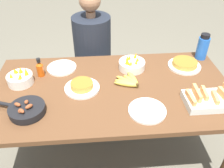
{
  "coord_description": "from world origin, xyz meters",
  "views": [
    {
      "loc": [
        -0.11,
        -1.32,
        1.77
      ],
      "look_at": [
        0.0,
        0.0,
        0.77
      ],
      "focal_mm": 38.0,
      "sensor_mm": 36.0,
      "label": 1
    }
  ],
  "objects_px": {
    "fruit_bowl_citrus": "(132,64)",
    "person_figure": "(93,65)",
    "banana_bunch": "(129,81)",
    "frittata_plate_side": "(82,86)",
    "frittata_plate_center": "(185,64)",
    "empty_plate_far_left": "(62,68)",
    "empty_plate_near_front": "(147,111)",
    "hot_sauce_bottle": "(40,68)",
    "melon_tray": "(210,99)",
    "water_bottle": "(203,47)",
    "fruit_bowl_mango": "(20,79)",
    "skillet": "(26,110)"
  },
  "relations": [
    {
      "from": "frittata_plate_center",
      "to": "frittata_plate_side",
      "type": "distance_m",
      "value": 0.84
    },
    {
      "from": "banana_bunch",
      "to": "hot_sauce_bottle",
      "type": "bearing_deg",
      "value": 166.54
    },
    {
      "from": "water_bottle",
      "to": "banana_bunch",
      "type": "bearing_deg",
      "value": -154.52
    },
    {
      "from": "skillet",
      "to": "banana_bunch",
      "type": "bearing_deg",
      "value": -139.69
    },
    {
      "from": "skillet",
      "to": "frittata_plate_side",
      "type": "relative_size",
      "value": 1.45
    },
    {
      "from": "frittata_plate_side",
      "to": "fruit_bowl_mango",
      "type": "bearing_deg",
      "value": 166.52
    },
    {
      "from": "empty_plate_near_front",
      "to": "melon_tray",
      "type": "bearing_deg",
      "value": 5.98
    },
    {
      "from": "banana_bunch",
      "to": "frittata_plate_side",
      "type": "height_order",
      "value": "frittata_plate_side"
    },
    {
      "from": "frittata_plate_center",
      "to": "empty_plate_far_left",
      "type": "bearing_deg",
      "value": 176.93
    },
    {
      "from": "empty_plate_far_left",
      "to": "hot_sauce_bottle",
      "type": "distance_m",
      "value": 0.18
    },
    {
      "from": "banana_bunch",
      "to": "frittata_plate_center",
      "type": "height_order",
      "value": "frittata_plate_center"
    },
    {
      "from": "banana_bunch",
      "to": "water_bottle",
      "type": "bearing_deg",
      "value": 25.48
    },
    {
      "from": "banana_bunch",
      "to": "skillet",
      "type": "relative_size",
      "value": 0.56
    },
    {
      "from": "fruit_bowl_mango",
      "to": "person_figure",
      "type": "relative_size",
      "value": 0.15
    },
    {
      "from": "empty_plate_far_left",
      "to": "water_bottle",
      "type": "height_order",
      "value": "water_bottle"
    },
    {
      "from": "frittata_plate_side",
      "to": "empty_plate_far_left",
      "type": "height_order",
      "value": "frittata_plate_side"
    },
    {
      "from": "water_bottle",
      "to": "frittata_plate_side",
      "type": "bearing_deg",
      "value": -160.56
    },
    {
      "from": "fruit_bowl_mango",
      "to": "hot_sauce_bottle",
      "type": "xyz_separation_m",
      "value": [
        0.13,
        0.09,
        0.02
      ]
    },
    {
      "from": "banana_bunch",
      "to": "skillet",
      "type": "bearing_deg",
      "value": -159.41
    },
    {
      "from": "skillet",
      "to": "hot_sauce_bottle",
      "type": "bearing_deg",
      "value": -73.79
    },
    {
      "from": "banana_bunch",
      "to": "empty_plate_near_front",
      "type": "height_order",
      "value": "banana_bunch"
    },
    {
      "from": "melon_tray",
      "to": "frittata_plate_side",
      "type": "distance_m",
      "value": 0.85
    },
    {
      "from": "melon_tray",
      "to": "hot_sauce_bottle",
      "type": "xyz_separation_m",
      "value": [
        -1.13,
        0.41,
        0.03
      ]
    },
    {
      "from": "frittata_plate_center",
      "to": "frittata_plate_side",
      "type": "bearing_deg",
      "value": -164.51
    },
    {
      "from": "fruit_bowl_citrus",
      "to": "person_figure",
      "type": "xyz_separation_m",
      "value": [
        -0.3,
        0.45,
        -0.27
      ]
    },
    {
      "from": "frittata_plate_side",
      "to": "water_bottle",
      "type": "distance_m",
      "value": 1.05
    },
    {
      "from": "fruit_bowl_mango",
      "to": "fruit_bowl_citrus",
      "type": "xyz_separation_m",
      "value": [
        0.82,
        0.13,
        -0.0
      ]
    },
    {
      "from": "empty_plate_far_left",
      "to": "fruit_bowl_citrus",
      "type": "relative_size",
      "value": 1.11
    },
    {
      "from": "skillet",
      "to": "water_bottle",
      "type": "height_order",
      "value": "water_bottle"
    },
    {
      "from": "frittata_plate_side",
      "to": "fruit_bowl_citrus",
      "type": "height_order",
      "value": "fruit_bowl_citrus"
    },
    {
      "from": "frittata_plate_side",
      "to": "water_bottle",
      "type": "height_order",
      "value": "water_bottle"
    },
    {
      "from": "melon_tray",
      "to": "water_bottle",
      "type": "relative_size",
      "value": 1.47
    },
    {
      "from": "fruit_bowl_citrus",
      "to": "person_figure",
      "type": "bearing_deg",
      "value": 124.0
    },
    {
      "from": "frittata_plate_side",
      "to": "hot_sauce_bottle",
      "type": "relative_size",
      "value": 1.65
    },
    {
      "from": "frittata_plate_center",
      "to": "fruit_bowl_mango",
      "type": "distance_m",
      "value": 1.25
    },
    {
      "from": "frittata_plate_center",
      "to": "person_figure",
      "type": "bearing_deg",
      "value": 147.65
    },
    {
      "from": "melon_tray",
      "to": "empty_plate_near_front",
      "type": "distance_m",
      "value": 0.42
    },
    {
      "from": "empty_plate_near_front",
      "to": "fruit_bowl_citrus",
      "type": "bearing_deg",
      "value": 92.77
    },
    {
      "from": "fruit_bowl_mango",
      "to": "water_bottle",
      "type": "distance_m",
      "value": 1.45
    },
    {
      "from": "person_figure",
      "to": "frittata_plate_center",
      "type": "bearing_deg",
      "value": -32.35
    },
    {
      "from": "empty_plate_near_front",
      "to": "hot_sauce_bottle",
      "type": "relative_size",
      "value": 1.6
    },
    {
      "from": "fruit_bowl_citrus",
      "to": "hot_sauce_bottle",
      "type": "height_order",
      "value": "hot_sauce_bottle"
    },
    {
      "from": "skillet",
      "to": "empty_plate_far_left",
      "type": "height_order",
      "value": "skillet"
    },
    {
      "from": "empty_plate_far_left",
      "to": "water_bottle",
      "type": "bearing_deg",
      "value": 3.58
    },
    {
      "from": "banana_bunch",
      "to": "person_figure",
      "type": "distance_m",
      "value": 0.74
    },
    {
      "from": "melon_tray",
      "to": "skillet",
      "type": "xyz_separation_m",
      "value": [
        -1.16,
        0.01,
        -0.01
      ]
    },
    {
      "from": "frittata_plate_side",
      "to": "person_figure",
      "type": "relative_size",
      "value": 0.2
    },
    {
      "from": "empty_plate_near_front",
      "to": "hot_sauce_bottle",
      "type": "distance_m",
      "value": 0.85
    },
    {
      "from": "frittata_plate_center",
      "to": "fruit_bowl_citrus",
      "type": "xyz_separation_m",
      "value": [
        -0.42,
        0.01,
        0.01
      ]
    },
    {
      "from": "hot_sauce_bottle",
      "to": "person_figure",
      "type": "height_order",
      "value": "person_figure"
    }
  ]
}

